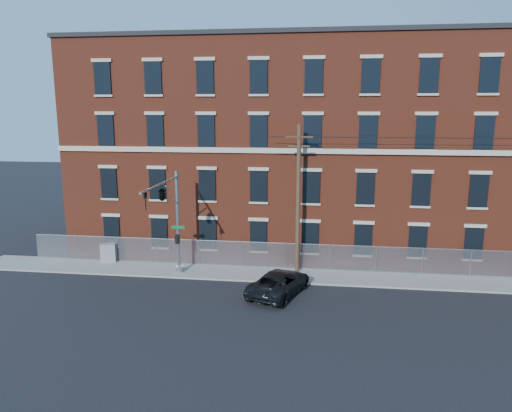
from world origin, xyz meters
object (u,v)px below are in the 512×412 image
at_px(pickup_truck, 279,283).
at_px(utility_pole_near, 298,197).
at_px(traffic_signal_mast, 166,203).
at_px(utility_cabinet, 108,253).

bearing_deg(pickup_truck, utility_pole_near, -82.64).
height_order(utility_pole_near, pickup_truck, utility_pole_near).
xyz_separation_m(traffic_signal_mast, pickup_truck, (7.10, -0.47, -4.66)).
bearing_deg(pickup_truck, utility_cabinet, 2.03).
xyz_separation_m(traffic_signal_mast, utility_cabinet, (-5.81, 3.82, -4.61)).
bearing_deg(utility_cabinet, utility_pole_near, -21.34).
xyz_separation_m(utility_pole_near, utility_cabinet, (-13.81, 0.40, -4.56)).
xyz_separation_m(traffic_signal_mast, utility_pole_near, (8.00, 3.42, -0.05)).
xyz_separation_m(utility_pole_near, pickup_truck, (-0.90, -3.89, -4.61)).
bearing_deg(utility_cabinet, pickup_truck, -38.08).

